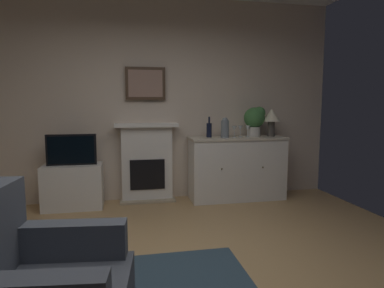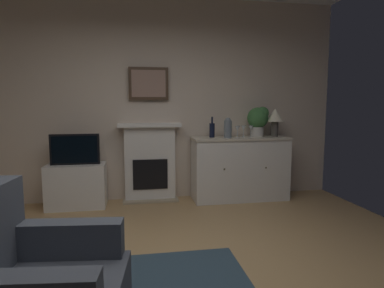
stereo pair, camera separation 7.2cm
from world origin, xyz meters
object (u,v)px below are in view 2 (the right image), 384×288
sideboard_cabinet (240,168)px  potted_plant_small (258,119)px  wine_glass_left (237,129)px  vase_decorative (228,128)px  tv_cabinet (77,186)px  wine_glass_right (251,129)px  framed_picture (149,84)px  wine_glass_center (243,129)px  tv_set (75,149)px  table_lamp (275,117)px  fireplace_unit (150,162)px  wine_bottle (212,130)px

sideboard_cabinet → potted_plant_small: size_ratio=3.20×
sideboard_cabinet → wine_glass_left: (-0.07, -0.06, 0.57)m
vase_decorative → tv_cabinet: vase_decorative is taller
wine_glass_right → framed_picture: bearing=171.2°
sideboard_cabinet → tv_cabinet: sideboard_cabinet is taller
wine_glass_center → tv_set: size_ratio=0.27×
table_lamp → tv_cabinet: bearing=179.7°
sideboard_cabinet → fireplace_unit: bearing=172.1°
wine_glass_center → vase_decorative: (-0.24, -0.05, 0.02)m
fireplace_unit → wine_glass_left: 1.32m
vase_decorative → potted_plant_small: size_ratio=0.65×
fireplace_unit → framed_picture: 1.10m
potted_plant_small → tv_cabinet: bearing=-179.3°
wine_bottle → vase_decorative: (0.20, -0.10, 0.03)m
wine_bottle → tv_set: wine_bottle is taller
fireplace_unit → vase_decorative: size_ratio=3.91×
sideboard_cabinet → wine_glass_right: (0.15, 0.00, 0.57)m
wine_glass_center → tv_cabinet: wine_glass_center is taller
table_lamp → wine_glass_right: size_ratio=2.42×
wine_glass_left → tv_cabinet: size_ratio=0.22×
sideboard_cabinet → vase_decorative: vase_decorative is taller
wine_glass_center → sideboard_cabinet: bearing=-174.6°
fireplace_unit → wine_glass_left: size_ratio=6.67×
fireplace_unit → wine_glass_right: bearing=-7.1°
sideboard_cabinet → wine_glass_right: size_ratio=8.34×
wine_glass_left → sideboard_cabinet: bearing=41.4°
framed_picture → wine_glass_center: (1.32, -0.22, -0.63)m
tv_cabinet → wine_bottle: bearing=1.0°
wine_bottle → wine_glass_right: 0.56m
framed_picture → wine_glass_center: framed_picture is taller
wine_bottle → wine_glass_center: wine_bottle is taller
wine_glass_center → potted_plant_small: size_ratio=0.38×
potted_plant_small → wine_glass_center: bearing=-170.1°
sideboard_cabinet → tv_cabinet: size_ratio=1.83×
table_lamp → wine_glass_center: size_ratio=2.42×
wine_bottle → vase_decorative: wine_bottle is taller
wine_glass_left → tv_set: bearing=178.7°
framed_picture → wine_glass_right: framed_picture is taller
vase_decorative → tv_set: (-2.05, 0.04, -0.26)m
sideboard_cabinet → vase_decorative: size_ratio=4.89×
wine_glass_center → tv_set: wine_glass_center is taller
wine_bottle → wine_glass_right: (0.56, -0.05, 0.01)m
wine_bottle → vase_decorative: bearing=-25.6°
framed_picture → potted_plant_small: size_ratio=1.28×
table_lamp → potted_plant_small: (-0.23, 0.05, -0.02)m
fireplace_unit → potted_plant_small: potted_plant_small is taller
wine_glass_left → vase_decorative: size_ratio=0.59×
wine_bottle → tv_cabinet: (-1.84, -0.03, -0.72)m
tv_set → table_lamp: bearing=0.2°
table_lamp → wine_glass_right: 0.39m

